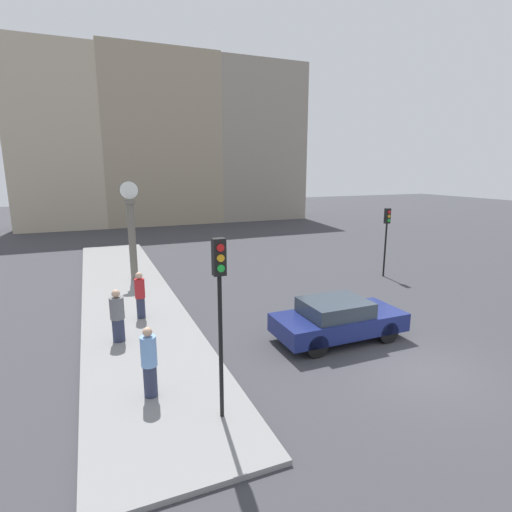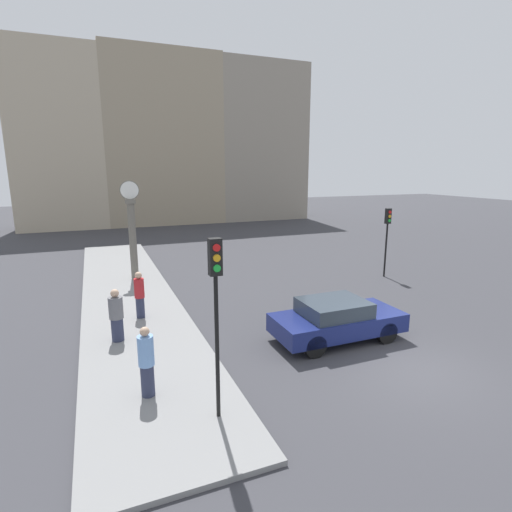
{
  "view_description": "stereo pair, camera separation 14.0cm",
  "coord_description": "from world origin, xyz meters",
  "px_view_note": "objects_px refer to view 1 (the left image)",
  "views": [
    {
      "loc": [
        -8.01,
        -7.67,
        5.43
      ],
      "look_at": [
        -1.27,
        8.4,
        1.6
      ],
      "focal_mm": 28.0,
      "sensor_mm": 36.0,
      "label": 1
    },
    {
      "loc": [
        -7.88,
        -7.73,
        5.43
      ],
      "look_at": [
        -1.27,
        8.4,
        1.6
      ],
      "focal_mm": 28.0,
      "sensor_mm": 36.0,
      "label": 2
    }
  ],
  "objects_px": {
    "street_clock": "(132,233)",
    "pedestrian_blue_stripe": "(149,362)",
    "traffic_light_far": "(387,228)",
    "pedestrian_red_top": "(140,295)",
    "traffic_light_near": "(220,293)",
    "sedan_car": "(338,319)",
    "pedestrian_grey_jacket": "(117,316)"
  },
  "relations": [
    {
      "from": "traffic_light_far",
      "to": "pedestrian_blue_stripe",
      "type": "distance_m",
      "value": 14.54
    },
    {
      "from": "traffic_light_near",
      "to": "sedan_car",
      "type": "bearing_deg",
      "value": 29.08
    },
    {
      "from": "traffic_light_far",
      "to": "pedestrian_red_top",
      "type": "distance_m",
      "value": 12.47
    },
    {
      "from": "sedan_car",
      "to": "street_clock",
      "type": "bearing_deg",
      "value": 118.84
    },
    {
      "from": "sedan_car",
      "to": "pedestrian_red_top",
      "type": "height_order",
      "value": "pedestrian_red_top"
    },
    {
      "from": "street_clock",
      "to": "traffic_light_far",
      "type": "bearing_deg",
      "value": -18.31
    },
    {
      "from": "traffic_light_near",
      "to": "traffic_light_far",
      "type": "distance_m",
      "value": 14.11
    },
    {
      "from": "traffic_light_far",
      "to": "sedan_car",
      "type": "bearing_deg",
      "value": -139.58
    },
    {
      "from": "sedan_car",
      "to": "traffic_light_far",
      "type": "height_order",
      "value": "traffic_light_far"
    },
    {
      "from": "pedestrian_red_top",
      "to": "pedestrian_grey_jacket",
      "type": "height_order",
      "value": "pedestrian_red_top"
    },
    {
      "from": "street_clock",
      "to": "pedestrian_grey_jacket",
      "type": "bearing_deg",
      "value": -99.83
    },
    {
      "from": "traffic_light_far",
      "to": "pedestrian_grey_jacket",
      "type": "height_order",
      "value": "traffic_light_far"
    },
    {
      "from": "sedan_car",
      "to": "traffic_light_far",
      "type": "distance_m",
      "value": 8.91
    },
    {
      "from": "pedestrian_red_top",
      "to": "pedestrian_grey_jacket",
      "type": "xyz_separation_m",
      "value": [
        -0.9,
        -1.79,
        -0.04
      ]
    },
    {
      "from": "pedestrian_grey_jacket",
      "to": "traffic_light_near",
      "type": "bearing_deg",
      "value": -70.35
    },
    {
      "from": "pedestrian_blue_stripe",
      "to": "sedan_car",
      "type": "bearing_deg",
      "value": 11.4
    },
    {
      "from": "pedestrian_blue_stripe",
      "to": "street_clock",
      "type": "bearing_deg",
      "value": 85.79
    },
    {
      "from": "sedan_car",
      "to": "traffic_light_near",
      "type": "bearing_deg",
      "value": -150.92
    },
    {
      "from": "pedestrian_blue_stripe",
      "to": "pedestrian_grey_jacket",
      "type": "relative_size",
      "value": 1.03
    },
    {
      "from": "traffic_light_far",
      "to": "pedestrian_red_top",
      "type": "relative_size",
      "value": 2.05
    },
    {
      "from": "sedan_car",
      "to": "pedestrian_grey_jacket",
      "type": "bearing_deg",
      "value": 160.4
    },
    {
      "from": "traffic_light_near",
      "to": "pedestrian_blue_stripe",
      "type": "height_order",
      "value": "traffic_light_near"
    },
    {
      "from": "sedan_car",
      "to": "pedestrian_blue_stripe",
      "type": "bearing_deg",
      "value": -168.6
    },
    {
      "from": "pedestrian_blue_stripe",
      "to": "traffic_light_near",
      "type": "bearing_deg",
      "value": -47.27
    },
    {
      "from": "pedestrian_blue_stripe",
      "to": "traffic_light_far",
      "type": "bearing_deg",
      "value": 28.41
    },
    {
      "from": "sedan_car",
      "to": "traffic_light_near",
      "type": "relative_size",
      "value": 1.06
    },
    {
      "from": "pedestrian_blue_stripe",
      "to": "pedestrian_grey_jacket",
      "type": "bearing_deg",
      "value": 97.42
    },
    {
      "from": "sedan_car",
      "to": "pedestrian_grey_jacket",
      "type": "height_order",
      "value": "pedestrian_grey_jacket"
    },
    {
      "from": "pedestrian_blue_stripe",
      "to": "pedestrian_grey_jacket",
      "type": "distance_m",
      "value": 3.59
    },
    {
      "from": "street_clock",
      "to": "pedestrian_blue_stripe",
      "type": "bearing_deg",
      "value": -94.21
    },
    {
      "from": "street_clock",
      "to": "sedan_car",
      "type": "bearing_deg",
      "value": -61.16
    },
    {
      "from": "sedan_car",
      "to": "street_clock",
      "type": "relative_size",
      "value": 0.88
    }
  ]
}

